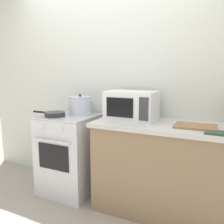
% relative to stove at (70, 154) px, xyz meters
% --- Properties ---
extents(back_wall, '(4.40, 0.10, 2.50)m').
position_rel_stove_xyz_m(back_wall, '(0.65, 0.37, 0.79)').
color(back_wall, silver).
rests_on(back_wall, ground_plane).
extents(lower_cabinet_right, '(1.64, 0.56, 0.88)m').
position_rel_stove_xyz_m(lower_cabinet_right, '(1.25, 0.02, -0.02)').
color(lower_cabinet_right, '#8C7051').
rests_on(lower_cabinet_right, ground_plane).
extents(countertop_right, '(1.70, 0.60, 0.04)m').
position_rel_stove_xyz_m(countertop_right, '(1.25, 0.02, 0.44)').
color(countertop_right, beige).
rests_on(countertop_right, lower_cabinet_right).
extents(stove, '(0.60, 0.64, 0.92)m').
position_rel_stove_xyz_m(stove, '(0.00, 0.00, 0.00)').
color(stove, silver).
rests_on(stove, ground_plane).
extents(stock_pot, '(0.35, 0.26, 0.24)m').
position_rel_stove_xyz_m(stock_pot, '(0.09, 0.10, 0.57)').
color(stock_pot, silver).
rests_on(stock_pot, stove).
extents(frying_pan, '(0.43, 0.23, 0.05)m').
position_rel_stove_xyz_m(frying_pan, '(-0.12, -0.12, 0.48)').
color(frying_pan, '#28282B').
rests_on(frying_pan, stove).
extents(microwave, '(0.50, 0.37, 0.30)m').
position_rel_stove_xyz_m(microwave, '(0.74, 0.08, 0.61)').
color(microwave, white).
rests_on(microwave, countertop_right).
extents(cutting_board, '(0.36, 0.26, 0.02)m').
position_rel_stove_xyz_m(cutting_board, '(1.38, 0.00, 0.47)').
color(cutting_board, '#997047').
rests_on(cutting_board, countertop_right).
extents(oven_mitt, '(0.18, 0.14, 0.02)m').
position_rel_stove_xyz_m(oven_mitt, '(1.55, -0.16, 0.47)').
color(oven_mitt, '#384C42').
rests_on(oven_mitt, countertop_right).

